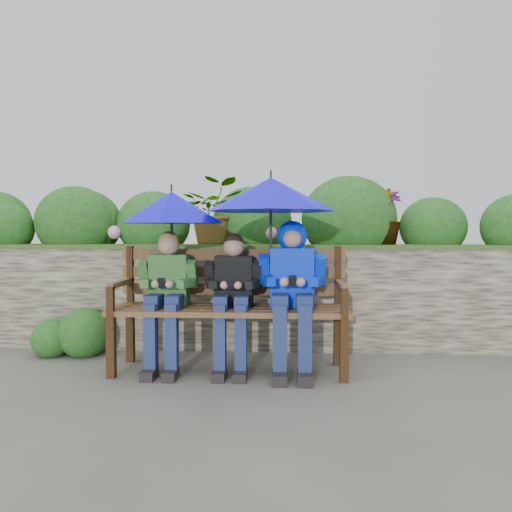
# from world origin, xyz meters

# --- Properties ---
(ground) EXTENTS (60.00, 60.00, 0.00)m
(ground) POSITION_xyz_m (0.00, 0.00, 0.00)
(ground) COLOR #514F46
(ground) RESTS_ON ground
(garden_backdrop) EXTENTS (8.00, 2.84, 1.76)m
(garden_backdrop) POSITION_xyz_m (-0.08, 1.59, 0.63)
(garden_backdrop) COLOR #3E3A31
(garden_backdrop) RESTS_ON ground
(park_bench) EXTENTS (1.96, 0.57, 1.03)m
(park_bench) POSITION_xyz_m (-0.21, -0.02, 0.59)
(park_bench) COLOR #331E0E
(park_bench) RESTS_ON ground
(boy_left) EXTENTS (0.48, 0.56, 1.16)m
(boy_left) POSITION_xyz_m (-0.73, -0.11, 0.67)
(boy_left) COLOR #386D2E
(boy_left) RESTS_ON ground
(boy_middle) EXTENTS (0.47, 0.54, 1.15)m
(boy_middle) POSITION_xyz_m (-0.18, -0.11, 0.66)
(boy_middle) COLOR black
(boy_middle) RESTS_ON ground
(boy_right) EXTENTS (0.54, 0.66, 1.25)m
(boy_right) POSITION_xyz_m (0.31, -0.11, 0.75)
(boy_right) COLOR #0712D4
(boy_right) RESTS_ON ground
(umbrella_left) EXTENTS (0.87, 0.87, 0.80)m
(umbrella_left) POSITION_xyz_m (-0.69, -0.07, 1.36)
(umbrella_left) COLOR #0501F1
(umbrella_left) RESTS_ON ground
(umbrella_right) EXTENTS (1.06, 1.06, 0.89)m
(umbrella_right) POSITION_xyz_m (0.13, -0.11, 1.46)
(umbrella_right) COLOR #0501F1
(umbrella_right) RESTS_ON ground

